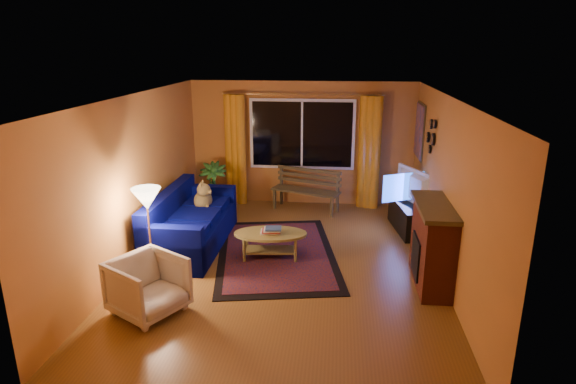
# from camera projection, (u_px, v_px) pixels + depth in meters

# --- Properties ---
(floor) EXTENTS (4.50, 6.00, 0.02)m
(floor) POSITION_uv_depth(u_px,v_px,m) (286.00, 265.00, 7.28)
(floor) COLOR brown
(floor) RESTS_ON ground
(ceiling) EXTENTS (4.50, 6.00, 0.02)m
(ceiling) POSITION_uv_depth(u_px,v_px,m) (286.00, 96.00, 6.54)
(ceiling) COLOR white
(ceiling) RESTS_ON ground
(wall_back) EXTENTS (4.50, 0.02, 2.50)m
(wall_back) POSITION_uv_depth(u_px,v_px,m) (302.00, 144.00, 9.77)
(wall_back) COLOR #C37C35
(wall_back) RESTS_ON ground
(wall_left) EXTENTS (0.02, 6.00, 2.50)m
(wall_left) POSITION_uv_depth(u_px,v_px,m) (135.00, 180.00, 7.14)
(wall_left) COLOR #C37C35
(wall_left) RESTS_ON ground
(wall_right) EXTENTS (0.02, 6.00, 2.50)m
(wall_right) POSITION_uv_depth(u_px,v_px,m) (447.00, 190.00, 6.68)
(wall_right) COLOR #C37C35
(wall_right) RESTS_ON ground
(window) EXTENTS (2.00, 0.02, 1.30)m
(window) POSITION_uv_depth(u_px,v_px,m) (302.00, 135.00, 9.65)
(window) COLOR black
(window) RESTS_ON wall_back
(curtain_rod) EXTENTS (3.20, 0.03, 0.03)m
(curtain_rod) POSITION_uv_depth(u_px,v_px,m) (302.00, 94.00, 9.37)
(curtain_rod) COLOR #BF8C3F
(curtain_rod) RESTS_ON wall_back
(curtain_left) EXTENTS (0.36, 0.36, 2.24)m
(curtain_left) POSITION_uv_depth(u_px,v_px,m) (236.00, 150.00, 9.82)
(curtain_left) COLOR orange
(curtain_left) RESTS_ON ground
(curtain_right) EXTENTS (0.36, 0.36, 2.24)m
(curtain_right) POSITION_uv_depth(u_px,v_px,m) (369.00, 153.00, 9.55)
(curtain_right) COLOR orange
(curtain_right) RESTS_ON ground
(bench) EXTENTS (1.41, 0.82, 0.41)m
(bench) POSITION_uv_depth(u_px,v_px,m) (306.00, 201.00, 9.57)
(bench) COLOR #403820
(bench) RESTS_ON ground
(potted_plant) EXTENTS (0.64, 0.64, 0.98)m
(potted_plant) POSITION_uv_depth(u_px,v_px,m) (213.00, 187.00, 9.46)
(potted_plant) COLOR #235B1E
(potted_plant) RESTS_ON ground
(sofa) EXTENTS (0.98, 2.27, 0.92)m
(sofa) POSITION_uv_depth(u_px,v_px,m) (192.00, 219.00, 7.82)
(sofa) COLOR #010446
(sofa) RESTS_ON ground
(dog) EXTENTS (0.35, 0.48, 0.52)m
(dog) POSITION_uv_depth(u_px,v_px,m) (203.00, 195.00, 8.22)
(dog) COLOR olive
(dog) RESTS_ON sofa
(armchair) EXTENTS (1.01, 1.03, 0.79)m
(armchair) POSITION_uv_depth(u_px,v_px,m) (148.00, 284.00, 5.85)
(armchair) COLOR beige
(armchair) RESTS_ON ground
(floor_lamp) EXTENTS (0.26, 0.26, 1.32)m
(floor_lamp) POSITION_uv_depth(u_px,v_px,m) (150.00, 235.00, 6.65)
(floor_lamp) COLOR #BF8C3F
(floor_lamp) RESTS_ON ground
(rug) EXTENTS (2.30, 3.14, 0.02)m
(rug) POSITION_uv_depth(u_px,v_px,m) (276.00, 253.00, 7.63)
(rug) COLOR maroon
(rug) RESTS_ON ground
(coffee_table) EXTENTS (1.22, 1.22, 0.41)m
(coffee_table) POSITION_uv_depth(u_px,v_px,m) (271.00, 245.00, 7.46)
(coffee_table) COLOR olive
(coffee_table) RESTS_ON ground
(tv_console) EXTENTS (0.58, 1.24, 0.50)m
(tv_console) POSITION_uv_depth(u_px,v_px,m) (408.00, 217.00, 8.53)
(tv_console) COLOR black
(tv_console) RESTS_ON ground
(television) EXTENTS (0.59, 1.01, 0.61)m
(television) POSITION_uv_depth(u_px,v_px,m) (410.00, 187.00, 8.37)
(television) COLOR black
(television) RESTS_ON tv_console
(fireplace) EXTENTS (0.40, 1.20, 1.10)m
(fireplace) POSITION_uv_depth(u_px,v_px,m) (432.00, 247.00, 6.53)
(fireplace) COLOR maroon
(fireplace) RESTS_ON ground
(mirror_cluster) EXTENTS (0.06, 0.60, 0.56)m
(mirror_cluster) POSITION_uv_depth(u_px,v_px,m) (430.00, 134.00, 7.76)
(mirror_cluster) COLOR black
(mirror_cluster) RESTS_ON wall_right
(painting) EXTENTS (0.04, 0.76, 0.96)m
(painting) POSITION_uv_depth(u_px,v_px,m) (419.00, 131.00, 8.90)
(painting) COLOR #D1622D
(painting) RESTS_ON wall_right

